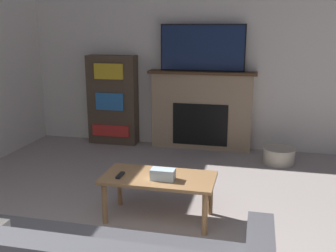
% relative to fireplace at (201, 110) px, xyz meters
% --- Properties ---
extents(wall_back, '(5.99, 0.06, 2.70)m').
position_rel_fireplace_xyz_m(wall_back, '(-0.17, 0.14, 0.76)').
color(wall_back, silver).
rests_on(wall_back, ground_plane).
extents(fireplace, '(1.58, 0.28, 1.17)m').
position_rel_fireplace_xyz_m(fireplace, '(0.00, 0.00, 0.00)').
color(fireplace, tan).
rests_on(fireplace, ground_plane).
extents(tv, '(1.22, 0.03, 0.67)m').
position_rel_fireplace_xyz_m(tv, '(0.00, -0.02, 0.91)').
color(tv, black).
rests_on(tv, fireplace).
extents(coffee_table, '(1.06, 0.53, 0.43)m').
position_rel_fireplace_xyz_m(coffee_table, '(-0.06, -2.35, -0.21)').
color(coffee_table, '#A87A4C').
rests_on(coffee_table, ground_plane).
extents(tissue_box, '(0.22, 0.12, 0.10)m').
position_rel_fireplace_xyz_m(tissue_box, '(-0.00, -2.42, -0.11)').
color(tissue_box, silver).
rests_on(tissue_box, coffee_table).
extents(remote_control, '(0.04, 0.15, 0.02)m').
position_rel_fireplace_xyz_m(remote_control, '(-0.41, -2.43, -0.15)').
color(remote_control, black).
rests_on(remote_control, coffee_table).
extents(bookshelf, '(0.76, 0.29, 1.38)m').
position_rel_fireplace_xyz_m(bookshelf, '(-1.39, -0.02, 0.10)').
color(bookshelf, '#4C3D2D').
rests_on(bookshelf, ground_plane).
extents(storage_basket, '(0.42, 0.42, 0.21)m').
position_rel_fireplace_xyz_m(storage_basket, '(1.13, -0.45, -0.48)').
color(storage_basket, '#BCB29E').
rests_on(storage_basket, ground_plane).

